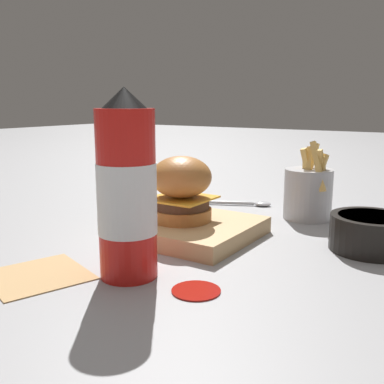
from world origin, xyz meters
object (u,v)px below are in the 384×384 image
(ketchup_bottle, at_px, (127,192))
(side_bowl, at_px, (371,232))
(fries_basket, at_px, (308,192))
(spoon, at_px, (250,203))
(burger, at_px, (181,188))
(serving_board, at_px, (192,229))

(ketchup_bottle, height_order, side_bowl, ketchup_bottle)
(fries_basket, relative_size, side_bowl, 1.24)
(spoon, bearing_deg, ketchup_bottle, -108.68)
(ketchup_bottle, bearing_deg, burger, -166.64)
(burger, bearing_deg, ketchup_bottle, 13.36)
(serving_board, bearing_deg, side_bowl, 109.01)
(serving_board, height_order, spoon, serving_board)
(ketchup_bottle, distance_m, side_bowl, 0.38)
(side_bowl, height_order, spoon, side_bowl)
(serving_board, height_order, burger, burger)
(spoon, bearing_deg, serving_board, -109.96)
(ketchup_bottle, xyz_separation_m, spoon, (-0.46, -0.05, -0.11))
(side_bowl, xyz_separation_m, spoon, (-0.17, -0.29, -0.02))
(burger, bearing_deg, side_bowl, 108.51)
(burger, distance_m, side_bowl, 0.31)
(serving_board, xyz_separation_m, ketchup_bottle, (0.19, 0.03, 0.10))
(serving_board, distance_m, burger, 0.07)
(fries_basket, relative_size, spoon, 1.07)
(burger, height_order, fries_basket, fries_basket)
(ketchup_bottle, bearing_deg, side_bowl, 139.30)
(ketchup_bottle, distance_m, fries_basket, 0.43)
(serving_board, distance_m, side_bowl, 0.28)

